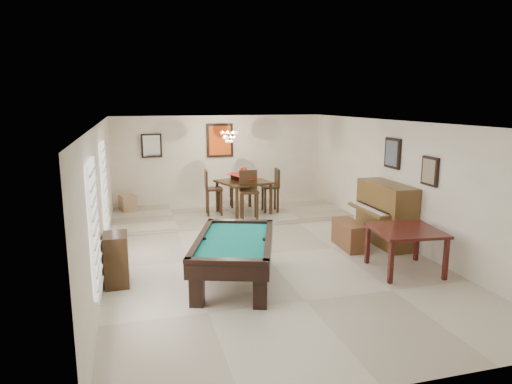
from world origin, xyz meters
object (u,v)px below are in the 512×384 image
pool_table (235,261)px  piano_bench (349,235)px  apothecary_chest (116,260)px  dining_chair_east (270,190)px  chandelier (229,133)px  square_table (405,250)px  corner_bench (128,203)px  flower_vase (244,172)px  dining_chair_north (236,189)px  upright_piano (379,214)px  dining_chair_south (249,196)px  dining_table (244,195)px  dining_chair_west (214,192)px

pool_table → piano_bench: size_ratio=2.27×
apothecary_chest → dining_chair_east: 5.35m
pool_table → chandelier: 4.90m
square_table → corner_bench: size_ratio=2.43×
pool_table → flower_vase: size_ratio=9.20×
flower_vase → dining_chair_north: (-0.02, 0.74, -0.60)m
upright_piano → piano_bench: (-0.72, -0.07, -0.38)m
dining_chair_south → corner_bench: (-2.89, 1.77, -0.39)m
upright_piano → corner_bench: bearing=141.9°
apothecary_chest → corner_bench: apothecary_chest is taller
apothecary_chest → chandelier: chandelier is taller
dining_table → flower_vase: bearing=0.0°
corner_bench → chandelier: size_ratio=0.78×
piano_bench → pool_table: bearing=-156.1°
dining_chair_west → apothecary_chest: bearing=152.9°
piano_bench → dining_chair_north: bearing=112.1°
square_table → apothecary_chest: bearing=171.5°
apothecary_chest → dining_chair_south: 4.36m
piano_bench → apothecary_chest: 4.67m
pool_table → flower_vase: flower_vase is taller
square_table → piano_bench: 1.53m
upright_piano → flower_vase: (-2.22, 2.96, 0.56)m
dining_chair_north → dining_chair_west: dining_chair_west is taller
upright_piano → chandelier: 4.36m
dining_chair_north → dining_chair_east: (0.73, -0.76, 0.08)m
dining_table → dining_chair_east: (0.71, -0.02, 0.09)m
square_table → piano_bench: bearing=102.7°
corner_bench → dining_chair_north: bearing=-6.6°
dining_table → dining_chair_south: (-0.03, -0.69, 0.12)m
apothecary_chest → corner_bench: (0.18, 4.85, -0.10)m
apothecary_chest → dining_table: size_ratio=0.74×
dining_chair_north → corner_bench: (-2.90, 0.34, -0.28)m
apothecary_chest → dining_chair_east: size_ratio=0.76×
upright_piano → dining_table: 3.70m
dining_chair_south → apothecary_chest: bearing=-127.4°
dining_chair_west → pool_table: bearing=178.5°
piano_bench → dining_chair_north: size_ratio=1.01×
dining_table → square_table: bearing=-67.8°
upright_piano → dining_chair_north: size_ratio=1.59×
piano_bench → chandelier: 4.20m
dining_table → dining_chair_east: bearing=-1.9°
upright_piano → apothecary_chest: bearing=-171.3°
piano_bench → flower_vase: flower_vase is taller
dining_chair_east → square_table: bearing=18.6°
flower_vase → dining_chair_north: 0.95m
square_table → dining_chair_west: bearing=119.9°
dining_chair_west → flower_vase: bearing=-89.0°
pool_table → dining_chair_north: size_ratio=2.30×
dining_chair_north → corner_bench: bearing=-1.2°
corner_bench → flower_vase: bearing=-20.2°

